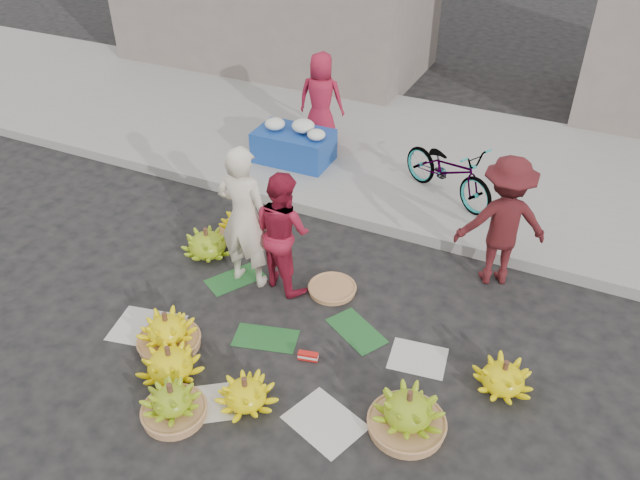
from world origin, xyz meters
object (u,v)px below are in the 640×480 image
at_px(banana_bunch_0, 167,332).
at_px(banana_bunch_4, 408,413).
at_px(flower_table, 294,144).
at_px(vendor_cream, 244,218).
at_px(bicycle, 449,170).

bearing_deg(banana_bunch_0, banana_bunch_4, 1.38).
distance_m(banana_bunch_0, banana_bunch_4, 2.50).
height_order(banana_bunch_4, flower_table, flower_table).
bearing_deg(flower_table, vendor_cream, -74.49).
height_order(banana_bunch_0, banana_bunch_4, banana_bunch_4).
xyz_separation_m(flower_table, bicycle, (2.34, -0.06, 0.14)).
bearing_deg(vendor_cream, flower_table, -74.86).
distance_m(vendor_cream, bicycle, 3.03).
bearing_deg(vendor_cream, banana_bunch_4, 151.12).
bearing_deg(banana_bunch_4, vendor_cream, 152.39).
bearing_deg(vendor_cream, bicycle, -122.57).
xyz_separation_m(banana_bunch_4, flower_table, (-3.10, 3.84, 0.19)).
bearing_deg(banana_bunch_0, flower_table, 98.78).
bearing_deg(banana_bunch_4, banana_bunch_0, -178.62).
relative_size(flower_table, bicycle, 0.72).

